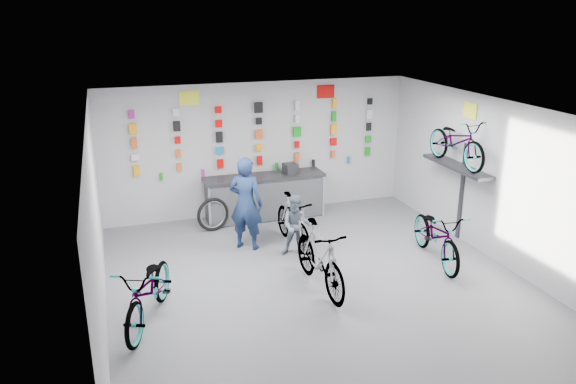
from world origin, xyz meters
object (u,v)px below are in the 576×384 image
object	(u,v)px
bike_center	(320,258)
bike_service	(293,222)
clerk	(246,203)
bike_left	(149,291)
counter	(265,198)
bike_right	(437,235)
customer	(297,226)

from	to	relation	value
bike_center	bike_service	distance (m)	1.84
bike_center	clerk	bearing A→B (deg)	107.10
bike_left	clerk	xyz separation A→B (m)	(2.06, 2.24, 0.41)
counter	bike_left	size ratio (longest dim) A/B	1.36
clerk	bike_left	bearing A→B (deg)	82.63
bike_right	clerk	xyz separation A→B (m)	(-3.21, 1.71, 0.41)
customer	bike_service	bearing A→B (deg)	104.91
bike_left	bike_center	distance (m)	2.81
clerk	counter	bearing A→B (deg)	-83.05
bike_left	customer	size ratio (longest dim) A/B	1.65
counter	customer	distance (m)	2.10
bike_service	bike_center	bearing A→B (deg)	-96.96
clerk	customer	xyz separation A→B (m)	(0.82, -0.63, -0.33)
counter	bike_left	distance (m)	4.68
bike_center	bike_service	bearing A→B (deg)	82.74
bike_center	bike_right	size ratio (longest dim) A/B	0.96
bike_center	customer	world-z (taller)	customer
bike_service	customer	bearing A→B (deg)	-101.08
bike_right	clerk	bearing A→B (deg)	161.16
counter	bike_center	bearing A→B (deg)	-90.87
bike_left	customer	bearing A→B (deg)	51.52
bike_center	bike_left	bearing A→B (deg)	-178.95
bike_left	bike_center	world-z (taller)	bike_center
counter	clerk	bearing A→B (deg)	-118.35
bike_right	clerk	distance (m)	3.66
bike_service	clerk	world-z (taller)	clerk
bike_right	bike_service	xyz separation A→B (m)	(-2.32, 1.49, -0.00)
clerk	customer	bearing A→B (deg)	177.75
counter	bike_right	world-z (taller)	bike_right
customer	bike_left	bearing A→B (deg)	-127.27
bike_left	clerk	bearing A→B (deg)	69.78
bike_right	clerk	size ratio (longest dim) A/B	1.07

